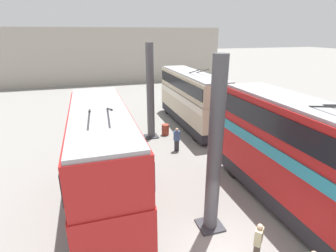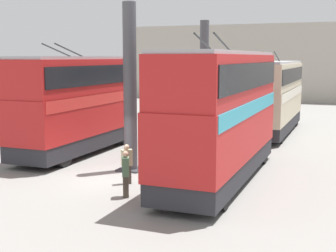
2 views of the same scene
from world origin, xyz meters
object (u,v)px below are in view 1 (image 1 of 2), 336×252
at_px(bus_left_far, 191,96).
at_px(bus_left_near, 304,155).
at_px(person_aisle_foreground, 258,241).
at_px(oil_drum, 165,130).
at_px(bus_right_mid, 103,157).
at_px(person_aisle_midway, 177,139).

bearing_deg(bus_left_far, bus_left_near, 180.00).
height_order(person_aisle_foreground, oil_drum, person_aisle_foreground).
height_order(bus_right_mid, person_aisle_midway, bus_right_mid).
bearing_deg(bus_right_mid, oil_drum, -32.03).
distance_m(person_aisle_midway, oil_drum, 3.24).
bearing_deg(bus_left_near, oil_drum, 14.82).
height_order(bus_left_near, bus_left_far, bus_left_near).
xyz_separation_m(bus_left_near, bus_left_far, (13.04, -0.00, -0.28)).
xyz_separation_m(bus_right_mid, person_aisle_foreground, (-4.44, -5.03, -2.02)).
height_order(bus_left_near, oil_drum, bus_left_near).
relative_size(bus_left_far, person_aisle_foreground, 6.66).
bearing_deg(bus_right_mid, bus_left_near, -107.24).
distance_m(bus_left_far, oil_drum, 4.14).
bearing_deg(bus_left_near, bus_right_mid, 72.76).
relative_size(bus_left_near, person_aisle_foreground, 6.50).
relative_size(bus_left_near, oil_drum, 11.56).
distance_m(bus_left_near, person_aisle_midway, 8.80).
height_order(bus_left_far, bus_right_mid, bus_right_mid).
height_order(bus_left_far, person_aisle_midway, bus_left_far).
xyz_separation_m(bus_right_mid, oil_drum, (8.61, -5.38, -2.41)).
bearing_deg(person_aisle_midway, person_aisle_foreground, -176.28).
distance_m(person_aisle_foreground, person_aisle_midway, 9.84).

